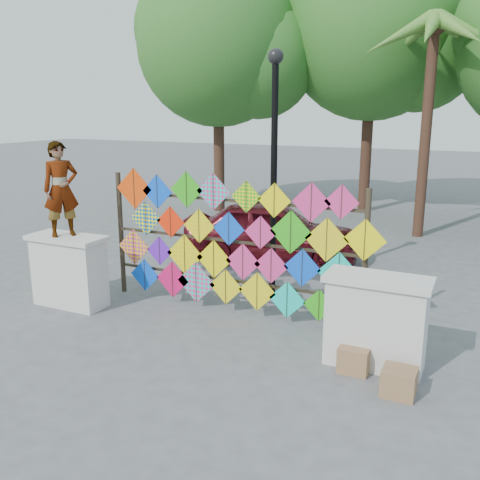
# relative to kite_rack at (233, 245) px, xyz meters

# --- Properties ---
(ground) EXTENTS (80.00, 80.00, 0.00)m
(ground) POSITION_rel_kite_rack_xyz_m (-0.08, -0.73, -1.21)
(ground) COLOR slate
(ground) RESTS_ON ground
(parapet_left) EXTENTS (1.40, 0.65, 1.28)m
(parapet_left) POSITION_rel_kite_rack_xyz_m (-2.78, -0.93, -0.56)
(parapet_left) COLOR silver
(parapet_left) RESTS_ON ground
(parapet_right) EXTENTS (1.40, 0.65, 1.28)m
(parapet_right) POSITION_rel_kite_rack_xyz_m (2.62, -0.93, -0.56)
(parapet_right) COLOR silver
(parapet_right) RESTS_ON ground
(kite_rack) EXTENTS (4.97, 0.24, 2.41)m
(kite_rack) POSITION_rel_kite_rack_xyz_m (0.00, 0.00, 0.00)
(kite_rack) COLOR #31281B
(kite_rack) RESTS_ON ground
(tree_west) EXTENTS (5.85, 5.20, 8.01)m
(tree_west) POSITION_rel_kite_rack_xyz_m (-4.48, 8.30, 4.17)
(tree_west) COLOR #4C2D20
(tree_west) RESTS_ON ground
(tree_mid) EXTENTS (6.30, 5.60, 8.61)m
(tree_mid) POSITION_rel_kite_rack_xyz_m (0.02, 10.30, 4.57)
(tree_mid) COLOR #4C2D20
(tree_mid) RESTS_ON ground
(palm_tree) EXTENTS (3.62, 3.62, 5.83)m
(palm_tree) POSITION_rel_kite_rack_xyz_m (2.12, 7.27, 3.74)
(palm_tree) COLOR #4C2D20
(palm_tree) RESTS_ON ground
(vendor_woman) EXTENTS (0.66, 0.71, 1.63)m
(vendor_woman) POSITION_rel_kite_rack_xyz_m (-2.82, -0.93, 0.89)
(vendor_woman) COLOR #99999E
(vendor_woman) RESTS_ON parapet_left
(sedan) EXTENTS (4.30, 2.51, 1.37)m
(sedan) POSITION_rel_kite_rack_xyz_m (-0.64, 3.33, -0.52)
(sedan) COLOR #4F0D16
(sedan) RESTS_ON ground
(lamppost) EXTENTS (0.28, 0.28, 4.46)m
(lamppost) POSITION_rel_kite_rack_xyz_m (0.22, 1.27, 1.48)
(lamppost) COLOR black
(lamppost) RESTS_ON ground
(cardboard_box_near) EXTENTS (0.40, 0.36, 0.36)m
(cardboard_box_near) POSITION_rel_kite_rack_xyz_m (2.42, -1.22, -1.03)
(cardboard_box_near) COLOR olive
(cardboard_box_near) RESTS_ON ground
(cardboard_box_far) EXTENTS (0.41, 0.38, 0.34)m
(cardboard_box_far) POSITION_rel_kite_rack_xyz_m (3.06, -1.58, -1.04)
(cardboard_box_far) COLOR olive
(cardboard_box_far) RESTS_ON ground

